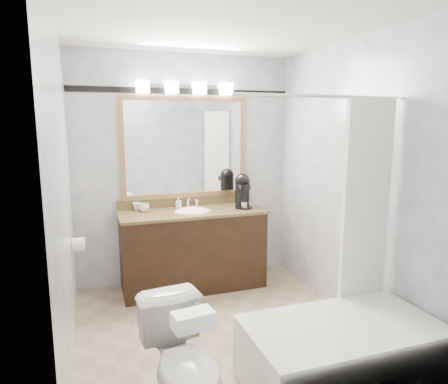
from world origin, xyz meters
The scene contains 14 objects.
room centered at (0.00, 0.00, 1.25)m, with size 2.42×2.62×2.52m.
vanity centered at (0.00, 1.02, 0.44)m, with size 1.53×0.58×0.97m.
mirror centered at (0.00, 1.28, 1.50)m, with size 1.40×0.04×1.10m.
vanity_light_bar centered at (0.00, 1.23, 2.13)m, with size 1.02×0.14×0.12m.
accent_stripe centered at (0.00, 1.29, 2.10)m, with size 2.40×0.01×0.06m, color black.
bathtub centered at (0.55, -0.90, 0.28)m, with size 1.30×0.75×1.96m.
tp_roll centered at (-1.14, 0.66, 0.70)m, with size 0.12×0.12×0.11m, color white.
toilet centered at (-0.55, -0.90, 0.36)m, with size 0.40×0.70×0.72m, color white.
tissue_box centered at (-0.55, -1.12, 0.76)m, with size 0.22×0.12×0.09m, color white.
coffee_maker centered at (0.57, 1.02, 1.04)m, with size 0.19×0.24×0.37m.
cup_left centered at (-0.49, 1.15, 0.89)m, with size 0.11×0.11×0.09m, color white.
cup_right centered at (-0.55, 1.22, 0.89)m, with size 0.09×0.09×0.09m, color white.
soap_bottle_a centered at (-0.11, 1.20, 0.91)m, with size 0.05×0.05×0.12m, color white.
soap_bar centered at (0.03, 1.13, 0.86)m, with size 0.07×0.04×0.02m, color beige.
Camera 1 is at (-1.02, -2.99, 1.77)m, focal length 32.00 mm.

